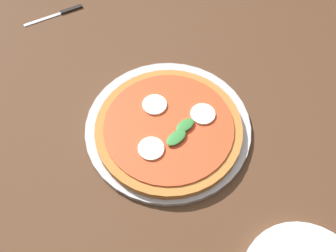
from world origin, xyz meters
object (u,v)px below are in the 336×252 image
Objects in this scene: dining_table at (178,135)px; serving_tray at (168,127)px; pizza at (169,128)px; knife at (61,13)px.

dining_table is 0.12m from serving_tray.
serving_tray is (-0.03, -0.04, 0.11)m from dining_table.
dining_table is at bearing 52.51° from serving_tray.
serving_tray is at bearing 86.95° from pizza.
knife is (-0.22, 0.40, -0.00)m from serving_tray.
knife reaches higher than dining_table.
dining_table is 0.14m from pizza.
pizza is at bearing -62.07° from knife.
pizza is 0.47m from knife.
knife is (-0.22, 0.41, -0.02)m from pizza.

